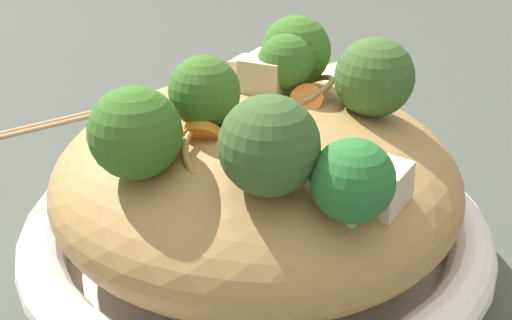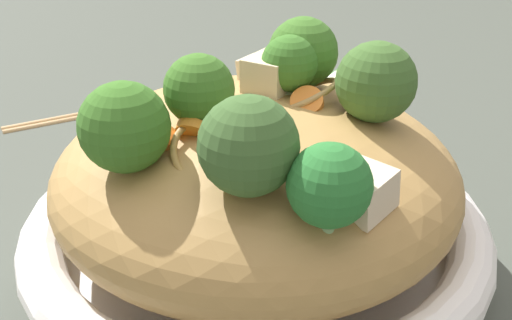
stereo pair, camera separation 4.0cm
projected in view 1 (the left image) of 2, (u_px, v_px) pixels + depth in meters
name	position (u px, v px, depth m)	size (l,w,h in m)	color
ground_plane	(256.00, 263.00, 0.44)	(3.00, 3.00, 0.00)	#43483F
serving_bowl	(256.00, 233.00, 0.42)	(0.33, 0.33, 0.05)	white
noodle_heap	(256.00, 174.00, 0.40)	(0.28, 0.28, 0.12)	#AD8347
broccoli_florets	(276.00, 104.00, 0.34)	(0.18, 0.21, 0.08)	#8DB773
carrot_coins	(225.00, 120.00, 0.35)	(0.07, 0.12, 0.03)	orange
zucchini_slices	(281.00, 101.00, 0.39)	(0.12, 0.18, 0.04)	beige
chicken_chunks	(289.00, 102.00, 0.38)	(0.18, 0.09, 0.05)	beige
chopsticks_pair	(75.00, 116.00, 0.68)	(0.06, 0.24, 0.01)	tan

